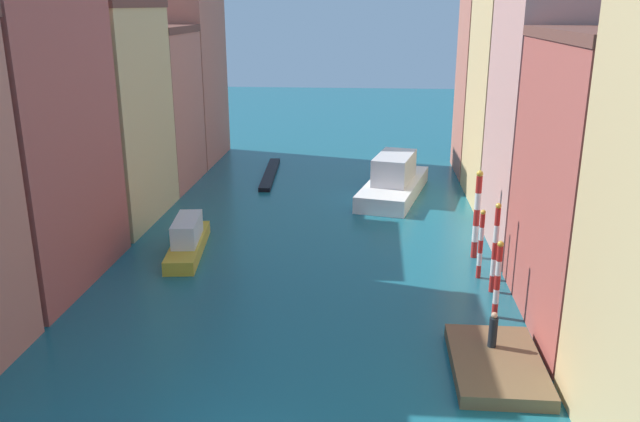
% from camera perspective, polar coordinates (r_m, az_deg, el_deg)
% --- Properties ---
extents(ground_plane, '(154.00, 154.00, 0.00)m').
position_cam_1_polar(ground_plane, '(43.83, -0.37, -1.37)').
color(ground_plane, '#196070').
extents(building_left_1, '(6.38, 10.77, 18.15)m').
position_cam_1_polar(building_left_1, '(36.38, -25.04, 7.81)').
color(building_left_1, '#B25147').
rests_on(building_left_1, ground).
extents(building_left_2, '(6.38, 10.10, 14.84)m').
position_cam_1_polar(building_left_2, '(46.18, -18.31, 8.24)').
color(building_left_2, '#DBB77A').
rests_on(building_left_2, ground).
extents(building_left_3, '(6.38, 8.62, 12.73)m').
position_cam_1_polar(building_left_3, '(54.90, -14.51, 8.81)').
color(building_left_3, '#C6705B').
rests_on(building_left_3, ground).
extents(building_left_4, '(6.38, 9.62, 21.53)m').
position_cam_1_polar(building_left_4, '(63.19, -12.08, 14.09)').
color(building_left_4, '#C6705B').
rests_on(building_left_4, ground).
extents(building_right_1, '(6.38, 10.93, 13.32)m').
position_cam_1_polar(building_right_1, '(31.42, 24.07, 2.08)').
color(building_right_1, '#B25147').
rests_on(building_right_1, ground).
extents(building_right_2, '(6.38, 9.26, 16.63)m').
position_cam_1_polar(building_right_2, '(40.72, 19.81, 8.21)').
color(building_right_2, tan).
rests_on(building_right_2, ground).
extents(building_right_3, '(6.38, 9.63, 19.04)m').
position_cam_1_polar(building_right_3, '(49.91, 17.19, 11.43)').
color(building_right_3, '#DBB77A').
rests_on(building_right_3, ground).
extents(building_right_4, '(6.38, 7.42, 18.93)m').
position_cam_1_polar(building_right_4, '(58.61, 15.39, 12.34)').
color(building_right_4, '#C6705B').
rests_on(building_right_4, ground).
extents(waterfront_dock, '(3.61, 5.73, 0.56)m').
position_cam_1_polar(waterfront_dock, '(28.14, 15.22, -12.86)').
color(waterfront_dock, brown).
rests_on(waterfront_dock, ground).
extents(person_on_dock, '(0.36, 0.36, 1.58)m').
position_cam_1_polar(person_on_dock, '(28.49, 14.94, -10.11)').
color(person_on_dock, black).
rests_on(person_on_dock, waterfront_dock).
extents(mooring_pole_0, '(0.30, 0.30, 3.88)m').
position_cam_1_polar(mooring_pole_0, '(31.80, 15.32, -5.76)').
color(mooring_pole_0, red).
rests_on(mooring_pole_0, ground).
extents(mooring_pole_1, '(0.30, 0.30, 4.83)m').
position_cam_1_polar(mooring_pole_1, '(34.36, 15.10, -3.11)').
color(mooring_pole_1, red).
rests_on(mooring_pole_1, ground).
extents(mooring_pole_2, '(0.28, 0.28, 3.91)m').
position_cam_1_polar(mooring_pole_2, '(36.09, 13.92, -2.79)').
color(mooring_pole_2, red).
rests_on(mooring_pole_2, ground).
extents(mooring_pole_3, '(0.39, 0.39, 5.30)m').
position_cam_1_polar(mooring_pole_3, '(38.76, 13.60, -0.23)').
color(mooring_pole_3, red).
rests_on(mooring_pole_3, ground).
extents(vaporetto_white, '(6.06, 11.39, 3.29)m').
position_cam_1_polar(vaporetto_white, '(50.89, 6.49, 2.63)').
color(vaporetto_white, white).
rests_on(vaporetto_white, ground).
extents(gondola_black, '(1.62, 10.57, 0.35)m').
position_cam_1_polar(gondola_black, '(57.02, -4.41, 3.27)').
color(gondola_black, black).
rests_on(gondola_black, ground).
extents(motorboat_0, '(2.59, 7.45, 2.16)m').
position_cam_1_polar(motorboat_0, '(39.78, -11.54, -2.47)').
color(motorboat_0, gold).
rests_on(motorboat_0, ground).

